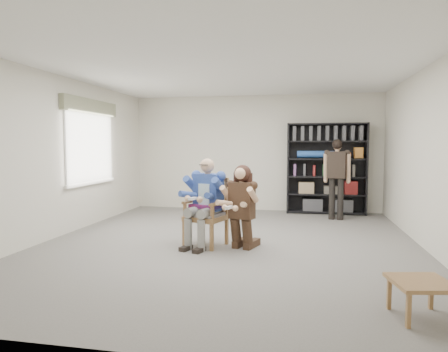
% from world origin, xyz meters
% --- Properties ---
extents(room_shell, '(6.00, 7.00, 2.80)m').
position_xyz_m(room_shell, '(0.00, 0.00, 1.40)').
color(room_shell, silver).
rests_on(room_shell, ground).
extents(floor, '(6.00, 7.00, 0.01)m').
position_xyz_m(floor, '(0.00, 0.00, 0.00)').
color(floor, slate).
rests_on(floor, ground).
extents(window_left, '(0.16, 2.00, 1.75)m').
position_xyz_m(window_left, '(-2.95, 1.00, 1.63)').
color(window_left, silver).
rests_on(window_left, room_shell).
extents(armchair, '(0.78, 0.76, 1.07)m').
position_xyz_m(armchair, '(-0.34, -0.20, 0.54)').
color(armchair, '#905C39').
rests_on(armchair, floor).
extents(seated_man, '(0.83, 0.98, 1.40)m').
position_xyz_m(seated_man, '(-0.34, -0.20, 0.70)').
color(seated_man, '#263D93').
rests_on(seated_man, floor).
extents(kneeling_woman, '(0.77, 0.98, 1.28)m').
position_xyz_m(kneeling_woman, '(0.24, -0.32, 0.64)').
color(kneeling_woman, '#352418').
rests_on(kneeling_woman, floor).
extents(bookshelf, '(1.80, 0.38, 2.10)m').
position_xyz_m(bookshelf, '(1.70, 3.28, 1.05)').
color(bookshelf, black).
rests_on(bookshelf, floor).
extents(standing_man, '(0.58, 0.40, 1.71)m').
position_xyz_m(standing_man, '(1.87, 2.52, 0.86)').
color(standing_man, '#2B231D').
rests_on(standing_man, floor).
extents(side_table, '(0.60, 0.60, 0.35)m').
position_xyz_m(side_table, '(2.22, -2.41, 0.18)').
color(side_table, '#905C39').
rests_on(side_table, floor).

